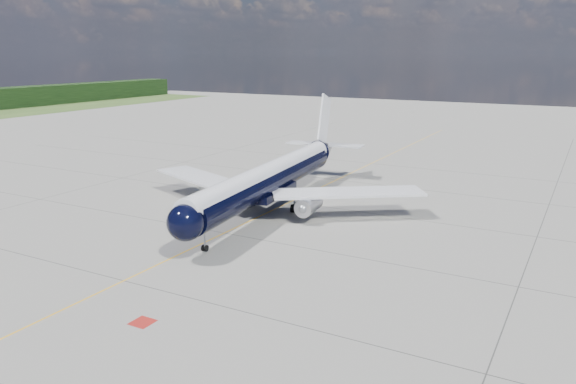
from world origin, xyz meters
name	(u,v)px	position (x,y,z in m)	size (l,w,h in m)	color
ground	(307,194)	(0.00, 30.00, 0.00)	(320.00, 320.00, 0.00)	gray
taxiway_centerline	(290,202)	(0.00, 25.00, 0.00)	(0.16, 160.00, 0.01)	#F9AE0D
red_marking	(143,322)	(6.80, -10.00, 0.00)	(1.60, 1.60, 0.01)	maroon
main_airliner	(272,178)	(-0.28, 20.79, 4.07)	(37.08, 45.40, 13.12)	black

